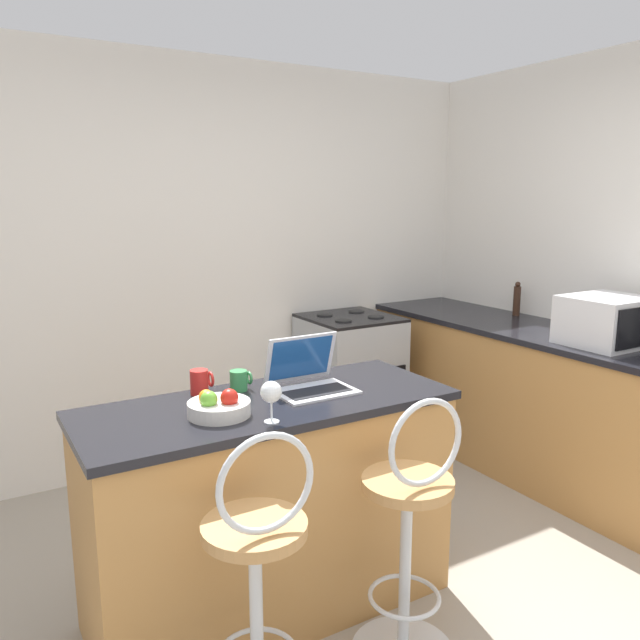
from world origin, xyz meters
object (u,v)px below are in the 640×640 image
Objects in this scene: wine_glass_tall at (271,393)px; pepper_mill at (517,299)px; bar_stool_near at (258,589)px; mug_blue at (588,321)px; bar_stool_far at (409,536)px; stove_range at (350,381)px; mug_green at (239,380)px; microwave at (607,321)px; mug_red at (200,382)px; laptop at (309,376)px; fruit_bowl at (219,406)px.

pepper_mill is (2.39, 1.01, 0.00)m from wine_glass_tall.
bar_stool_near is 0.65m from wine_glass_tall.
pepper_mill is (-0.02, 0.55, 0.06)m from mug_blue.
bar_stool_far is 0.74m from wine_glass_tall.
stove_range is at bearing 133.05° from mug_blue.
mug_green is (-2.36, -0.05, -0.01)m from mug_blue.
bar_stool_near is at bearing -169.08° from microwave.
mug_red is (-2.52, -0.01, 0.00)m from mug_blue.
mug_green is (-0.26, 0.14, -0.01)m from laptop.
mug_blue is 1.13× the size of mug_green.
mug_green is at bearing -12.67° from mug_red.
laptop is 0.45m from mug_red.
bar_stool_near is 2.77m from mug_blue.
bar_stool_near is at bearing -98.13° from fruit_bowl.
bar_stool_far is (0.61, 0.00, 0.00)m from bar_stool_near.
bar_stool_far is 10.22× the size of mug_red.
mug_green is at bearing -138.99° from stove_range.
mug_blue is at bearing 1.16° from mug_green.
pepper_mill is at bearing 33.58° from bar_stool_far.
microwave is 0.48× the size of stove_range.
mug_blue is at bearing 6.71° from fruit_bowl.
mug_red is at bearing 82.44° from bar_stool_near.
laptop is at bearing -174.89° from mug_blue.
stove_range is at bearing 36.92° from mug_red.
wine_glass_tall is 1.70× the size of mug_green.
microwave is at bearing -61.70° from stove_range.
bar_stool_near is 1.00× the size of bar_stool_far.
mug_green is at bearing -165.69° from pepper_mill.
mug_red is at bearing 83.36° from fruit_bowl.
bar_stool_near is at bearing 180.00° from bar_stool_far.
bar_stool_near is 4.49× the size of fruit_bowl.
pepper_mill is 2.41m from mug_green.
bar_stool_near is at bearing -131.86° from laptop.
pepper_mill is at bearing 18.54° from fruit_bowl.
mug_green is at bearing 116.15° from bar_stool_far.
bar_stool_near is 0.90m from mug_red.
pepper_mill is at bearing 74.16° from microwave.
mug_blue is at bearing -87.53° from pepper_mill.
fruit_bowl is at bearing -137.24° from stove_range.
wine_glass_tall is 0.43m from mug_green.
stove_range is 1.93m from mug_red.
bar_stool_near is 0.61m from bar_stool_far.
bar_stool_far is at bearing -146.42° from pepper_mill.
wine_glass_tall is at bearing -138.56° from laptop.
bar_stool_far is 0.93m from mug_green.
fruit_bowl is (0.07, 0.47, 0.46)m from bar_stool_near.
pepper_mill is (2.08, 0.74, 0.05)m from laptop.
laptop reaches higher than wine_glass_tall.
fruit_bowl is (-2.28, 0.01, -0.10)m from microwave.
laptop is 1.84m from microwave.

